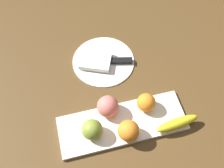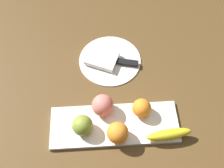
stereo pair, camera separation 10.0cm
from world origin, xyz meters
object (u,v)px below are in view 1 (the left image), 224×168
(apple, at_px, (92,130))
(peach, at_px, (108,106))
(orange_near_banana, at_px, (146,103))
(dinner_plate, at_px, (103,61))
(fruit_tray, at_px, (122,122))
(knife, at_px, (117,61))
(folded_napkin, at_px, (96,60))
(banana, at_px, (177,123))
(orange_near_apple, at_px, (129,131))

(apple, distance_m, peach, 0.10)
(orange_near_banana, distance_m, dinner_plate, 0.26)
(fruit_tray, bearing_deg, apple, 9.50)
(dinner_plate, relative_size, knife, 1.37)
(dinner_plate, distance_m, folded_napkin, 0.03)
(peach, relative_size, knife, 0.42)
(dinner_plate, xyz_separation_m, knife, (-0.05, 0.02, 0.01))
(banana, distance_m, orange_near_banana, 0.12)
(orange_near_apple, relative_size, peach, 0.95)
(orange_near_banana, height_order, knife, orange_near_banana)
(folded_napkin, bearing_deg, knife, 165.75)
(apple, xyz_separation_m, knife, (-0.16, -0.27, -0.04))
(orange_near_banana, xyz_separation_m, knife, (0.05, -0.22, -0.03))
(peach, xyz_separation_m, folded_napkin, (-0.01, -0.23, -0.03))
(apple, height_order, folded_napkin, apple)
(orange_near_banana, relative_size, folded_napkin, 0.55)
(banana, distance_m, dinner_plate, 0.38)
(dinner_plate, bearing_deg, fruit_tray, 90.00)
(peach, height_order, folded_napkin, peach)
(knife, bearing_deg, peach, 79.88)
(peach, bearing_deg, fruit_tray, 126.68)
(banana, distance_m, peach, 0.24)
(orange_near_apple, height_order, orange_near_banana, orange_near_apple)
(banana, relative_size, knife, 0.85)
(fruit_tray, bearing_deg, peach, -53.32)
(apple, distance_m, orange_near_apple, 0.12)
(fruit_tray, height_order, dinner_plate, fruit_tray)
(orange_near_banana, distance_m, peach, 0.13)
(orange_near_banana, bearing_deg, fruit_tray, 19.74)
(apple, xyz_separation_m, peach, (-0.07, -0.07, 0.00))
(fruit_tray, relative_size, peach, 5.81)
(apple, height_order, orange_near_apple, orange_near_apple)
(orange_near_apple, xyz_separation_m, orange_near_banana, (-0.09, -0.09, -0.00))
(peach, relative_size, folded_napkin, 0.64)
(orange_near_banana, bearing_deg, banana, 130.66)
(orange_near_apple, xyz_separation_m, dinner_plate, (0.01, -0.33, -0.05))
(banana, bearing_deg, orange_near_banana, -54.86)
(banana, height_order, orange_near_banana, orange_near_banana)
(folded_napkin, height_order, knife, folded_napkin)
(fruit_tray, xyz_separation_m, peach, (0.04, -0.05, 0.05))
(orange_near_apple, bearing_deg, orange_near_banana, -135.93)
(peach, xyz_separation_m, knife, (-0.09, -0.21, -0.04))
(dinner_plate, height_order, folded_napkin, folded_napkin)
(folded_napkin, bearing_deg, orange_near_apple, 96.59)
(banana, height_order, dinner_plate, banana)
(apple, xyz_separation_m, folded_napkin, (-0.08, -0.29, -0.03))
(banana, bearing_deg, orange_near_apple, -8.44)
(fruit_tray, relative_size, knife, 2.44)
(apple, distance_m, banana, 0.29)
(peach, height_order, knife, peach)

